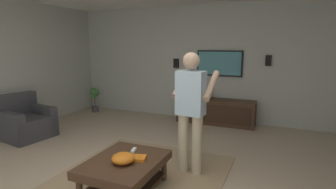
# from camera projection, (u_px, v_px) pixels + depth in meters

# --- Properties ---
(wall_back_tv) EXTENTS (0.10, 6.93, 2.62)m
(wall_back_tv) POSITION_uv_depth(u_px,v_px,m) (210.00, 63.00, 6.16)
(wall_back_tv) COLOR #B2B7AD
(wall_back_tv) RESTS_ON ground
(area_rug) EXTENTS (2.58, 2.11, 0.01)m
(area_rug) POSITION_uv_depth(u_px,v_px,m) (134.00, 183.00, 3.39)
(area_rug) COLOR #9E8460
(area_rug) RESTS_ON ground
(armchair) EXTENTS (0.90, 0.91, 0.82)m
(armchair) POSITION_uv_depth(u_px,v_px,m) (25.00, 123.00, 5.06)
(armchair) COLOR #38383D
(armchair) RESTS_ON ground
(coffee_table) EXTENTS (1.00, 0.80, 0.40)m
(coffee_table) POSITION_uv_depth(u_px,v_px,m) (125.00, 168.00, 3.16)
(coffee_table) COLOR #422B1C
(coffee_table) RESTS_ON ground
(media_console) EXTENTS (0.45, 1.70, 0.55)m
(media_console) POSITION_uv_depth(u_px,v_px,m) (215.00, 111.00, 5.95)
(media_console) COLOR #422B1C
(media_console) RESTS_ON ground
(tv) EXTENTS (0.05, 1.02, 0.57)m
(tv) POSITION_uv_depth(u_px,v_px,m) (219.00, 63.00, 5.97)
(tv) COLOR black
(person_standing) EXTENTS (0.56, 0.57, 1.64)m
(person_standing) POSITION_uv_depth(u_px,v_px,m) (191.00, 106.00, 3.54)
(person_standing) COLOR #C6B793
(person_standing) RESTS_ON ground
(potted_plant_short) EXTENTS (0.25, 0.22, 0.62)m
(potted_plant_short) POSITION_uv_depth(u_px,v_px,m) (95.00, 96.00, 7.03)
(potted_plant_short) COLOR #4C4C51
(potted_plant_short) RESTS_ON ground
(bowl) EXTENTS (0.26, 0.26, 0.12)m
(bowl) POSITION_uv_depth(u_px,v_px,m) (123.00, 158.00, 3.04)
(bowl) COLOR orange
(bowl) RESTS_ON coffee_table
(remote_white) EXTENTS (0.16, 0.08, 0.02)m
(remote_white) POSITION_uv_depth(u_px,v_px,m) (134.00, 150.00, 3.40)
(remote_white) COLOR white
(remote_white) RESTS_ON coffee_table
(book) EXTENTS (0.22, 0.26, 0.04)m
(book) POSITION_uv_depth(u_px,v_px,m) (136.00, 158.00, 3.15)
(book) COLOR orange
(book) RESTS_ON coffee_table
(vase_round) EXTENTS (0.22, 0.22, 0.22)m
(vase_round) POSITION_uv_depth(u_px,v_px,m) (206.00, 93.00, 6.01)
(vase_round) COLOR red
(vase_round) RESTS_ON media_console
(wall_speaker_left) EXTENTS (0.06, 0.12, 0.22)m
(wall_speaker_left) POSITION_uv_depth(u_px,v_px,m) (268.00, 61.00, 5.58)
(wall_speaker_left) COLOR black
(wall_speaker_right) EXTENTS (0.06, 0.12, 0.22)m
(wall_speaker_right) POSITION_uv_depth(u_px,v_px,m) (176.00, 63.00, 6.39)
(wall_speaker_right) COLOR black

